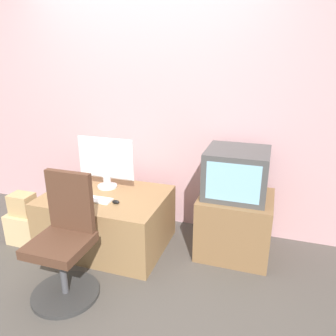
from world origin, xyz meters
name	(u,v)px	position (x,y,z in m)	size (l,w,h in m)	color
ground_plane	(90,293)	(0.00, 0.00, 0.00)	(12.00, 12.00, 0.00)	#4C4742
wall_back	(149,101)	(0.00, 1.32, 1.30)	(4.40, 0.05, 2.60)	#CC9EA3
desk	(107,220)	(-0.19, 0.67, 0.26)	(1.11, 0.81, 0.52)	#937047
side_stand	(234,224)	(0.98, 0.92, 0.28)	(0.64, 0.57, 0.57)	olive
main_monitor	(106,162)	(-0.25, 0.83, 0.78)	(0.57, 0.19, 0.49)	silver
keyboard	(92,199)	(-0.25, 0.53, 0.53)	(0.38, 0.12, 0.01)	white
mouse	(116,202)	(-0.01, 0.52, 0.54)	(0.07, 0.04, 0.03)	black
crt_tv	(237,173)	(0.96, 0.94, 0.77)	(0.53, 0.50, 0.42)	#474747
office_chair	(65,246)	(-0.16, -0.03, 0.40)	(0.51, 0.51, 0.95)	#333333
cardboard_box_lower	(26,227)	(-0.97, 0.46, 0.15)	(0.31, 0.25, 0.30)	#D1B27F
cardboard_box_upper	(22,204)	(-0.97, 0.46, 0.40)	(0.22, 0.17, 0.20)	tan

